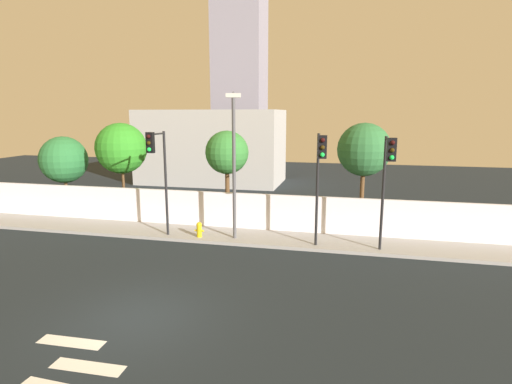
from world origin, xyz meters
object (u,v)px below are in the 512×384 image
at_px(roadside_tree_midleft, 121,148).
at_px(street_lamp_curbside, 234,155).
at_px(roadside_tree_leftmost, 64,160).
at_px(roadside_tree_rightmost, 364,150).
at_px(traffic_light_center, 158,162).
at_px(fire_hydrant, 199,229).
at_px(roadside_tree_midright, 227,153).
at_px(traffic_light_right, 320,167).
at_px(traffic_light_left, 387,170).

bearing_deg(roadside_tree_midleft, street_lamp_curbside, -23.65).
distance_m(roadside_tree_leftmost, roadside_tree_rightmost, 17.05).
xyz_separation_m(traffic_light_center, fire_hydrant, (1.67, 0.59, -3.21)).
height_order(roadside_tree_leftmost, roadside_tree_midright, roadside_tree_midright).
bearing_deg(traffic_light_right, roadside_tree_rightmost, 65.30).
relative_size(roadside_tree_midleft, roadside_tree_rightmost, 0.99).
bearing_deg(fire_hydrant, traffic_light_center, -160.66).
xyz_separation_m(fire_hydrant, roadside_tree_midleft, (-5.77, 3.23, 3.42)).
height_order(traffic_light_left, roadside_tree_midright, roadside_tree_midright).
xyz_separation_m(traffic_light_left, fire_hydrant, (-8.27, 0.60, -3.13)).
height_order(roadside_tree_leftmost, roadside_tree_midleft, roadside_tree_midleft).
relative_size(roadside_tree_midleft, roadside_tree_midright, 1.07).
relative_size(fire_hydrant, roadside_tree_rightmost, 0.13).
height_order(traffic_light_right, fire_hydrant, traffic_light_right).
distance_m(street_lamp_curbside, roadside_tree_leftmost, 11.83).
bearing_deg(traffic_light_center, traffic_light_left, -0.09).
bearing_deg(roadside_tree_midright, traffic_light_left, -26.04).
bearing_deg(traffic_light_right, roadside_tree_leftmost, 165.11).
bearing_deg(fire_hydrant, roadside_tree_midright, 82.35).
bearing_deg(roadside_tree_midright, roadside_tree_leftmost, 180.00).
xyz_separation_m(traffic_light_center, roadside_tree_leftmost, (-7.89, 3.81, -0.52)).
bearing_deg(roadside_tree_rightmost, traffic_light_left, -78.07).
height_order(traffic_light_left, roadside_tree_rightmost, roadside_tree_rightmost).
distance_m(traffic_light_left, traffic_light_right, 2.67).
xyz_separation_m(fire_hydrant, roadside_tree_rightmost, (7.46, 3.23, 3.59)).
bearing_deg(street_lamp_curbside, traffic_light_right, -10.81).
distance_m(traffic_light_right, roadside_tree_rightmost, 4.45).
distance_m(traffic_light_left, roadside_tree_midleft, 14.55).
height_order(roadside_tree_midleft, roadside_tree_rightmost, roadside_tree_rightmost).
bearing_deg(roadside_tree_midleft, roadside_tree_leftmost, 180.00).
bearing_deg(roadside_tree_midright, street_lamp_curbside, -68.08).
height_order(traffic_light_center, roadside_tree_midleft, roadside_tree_midleft).
relative_size(traffic_light_left, roadside_tree_leftmost, 1.05).
bearing_deg(street_lamp_curbside, traffic_light_center, -171.48).
relative_size(traffic_light_right, roadside_tree_leftmost, 1.07).
bearing_deg(street_lamp_curbside, roadside_tree_midleft, 156.35).
bearing_deg(roadside_tree_rightmost, roadside_tree_leftmost, 180.00).
xyz_separation_m(roadside_tree_leftmost, roadside_tree_midleft, (3.79, -0.00, 0.74)).
bearing_deg(traffic_light_center, roadside_tree_rightmost, 22.67).
height_order(fire_hydrant, roadside_tree_leftmost, roadside_tree_leftmost).
relative_size(traffic_light_left, traffic_light_right, 0.98).
bearing_deg(street_lamp_curbside, traffic_light_left, -4.65).
height_order(traffic_light_center, street_lamp_curbside, street_lamp_curbside).
height_order(traffic_light_left, street_lamp_curbside, street_lamp_curbside).
distance_m(traffic_light_right, roadside_tree_midright, 6.56).
height_order(traffic_light_right, street_lamp_curbside, street_lamp_curbside).
height_order(traffic_light_left, roadside_tree_midleft, roadside_tree_midleft).
height_order(traffic_light_left, traffic_light_center, traffic_light_center).
xyz_separation_m(traffic_light_left, street_lamp_curbside, (-6.51, 0.53, 0.43)).
relative_size(roadside_tree_midright, roadside_tree_rightmost, 0.92).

